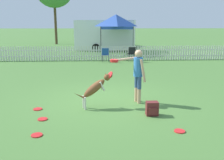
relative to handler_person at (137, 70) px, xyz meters
name	(u,v)px	position (x,y,z in m)	size (l,w,h in m)	color
ground_plane	(108,100)	(-0.86, 0.27, -1.01)	(240.00, 240.00, 0.00)	#4C7A38
handler_person	(137,70)	(0.00, 0.00, 0.00)	(1.06, 0.44, 1.61)	tan
leaping_dog	(96,87)	(-1.22, -0.39, -0.41)	(1.14, 0.52, 1.02)	brown
frisbee_near_handler	(43,119)	(-2.57, -1.28, -1.00)	(0.25, 0.25, 0.02)	red
frisbee_near_dog	(37,135)	(-2.49, -2.21, -1.00)	(0.25, 0.25, 0.02)	red
frisbee_midfield	(180,131)	(0.66, -2.17, -1.00)	(0.25, 0.25, 0.02)	red
frisbee_far_scatter	(38,109)	(-2.87, -0.50, -1.00)	(0.25, 0.25, 0.02)	red
backpack_on_grass	(152,109)	(0.26, -1.12, -0.83)	(0.32, 0.26, 0.37)	maroon
picket_fence	(103,53)	(-0.86, 9.05, -0.54)	(24.47, 0.04, 0.93)	silver
folding_chair_blue_left	(105,54)	(-0.70, 8.34, -0.48)	(0.45, 0.47, 0.87)	#333338
folding_chair_center	(132,53)	(0.97, 8.41, -0.45)	(0.49, 0.51, 0.93)	#333338
canopy_tent_main	(116,22)	(0.26, 12.54, 1.49)	(2.45, 2.45, 3.07)	#333338
equipment_trailer	(106,35)	(-0.48, 15.19, 0.39)	(6.06, 3.19, 2.66)	white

